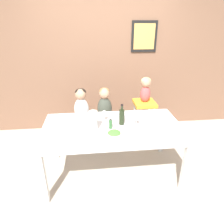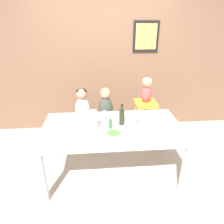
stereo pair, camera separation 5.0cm
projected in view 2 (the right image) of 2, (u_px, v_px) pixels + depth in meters
ground_plane at (112, 171)px, 2.89m from camera, size 14.00×14.00×0.00m
wall_back at (106, 59)px, 3.64m from camera, size 10.00×0.09×2.70m
dining_table at (112, 133)px, 2.62m from camera, size 1.82×0.99×0.73m
chair_far_left at (84, 123)px, 3.39m from camera, size 0.42×0.44×0.47m
chair_far_center at (106, 122)px, 3.42m from camera, size 0.42×0.44×0.47m
chair_right_highchair at (145, 111)px, 3.39m from camera, size 0.35×0.37×0.75m
person_child_left at (82, 104)px, 3.24m from camera, size 0.24×0.19×0.55m
person_child_center at (106, 103)px, 3.27m from camera, size 0.24×0.19×0.55m
person_baby_right at (147, 88)px, 3.23m from camera, size 0.17×0.17×0.41m
wine_bottle at (122, 117)px, 2.61m from camera, size 0.07×0.07×0.28m
paper_towel_roll at (93, 121)px, 2.46m from camera, size 0.11×0.11×0.26m
wine_glass_near at (136, 118)px, 2.57m from camera, size 0.07×0.07×0.16m
wine_glass_far at (104, 114)px, 2.70m from camera, size 0.07×0.07×0.16m
salad_bowl_large at (114, 135)px, 2.31m from camera, size 0.18×0.18×0.10m
dinner_plate_front_left at (65, 139)px, 2.31m from camera, size 0.24×0.24×0.01m
dinner_plate_back_left at (78, 118)px, 2.82m from camera, size 0.24×0.24×0.01m
condiment_bottle_hot_sauce at (110, 124)px, 2.52m from camera, size 0.04×0.04×0.14m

